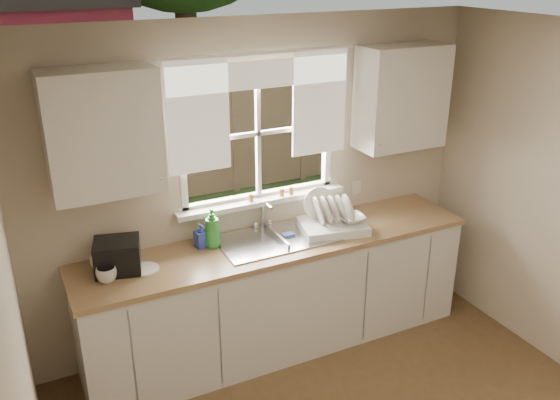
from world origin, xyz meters
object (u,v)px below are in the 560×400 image
dish_rack (332,221)px  black_appliance (118,256)px  cup (106,275)px  soap_bottle_a (212,228)px

dish_rack → black_appliance: bearing=176.8°
dish_rack → cup: 1.72m
dish_rack → cup: dish_rack is taller
dish_rack → soap_bottle_a: size_ratio=1.87×
cup → black_appliance: (0.10, 0.12, 0.06)m
dish_rack → soap_bottle_a: bearing=171.3°
cup → dish_rack: bearing=11.2°
soap_bottle_a → black_appliance: bearing=170.3°
black_appliance → dish_rack: bearing=10.9°
soap_bottle_a → black_appliance: soap_bottle_a is taller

